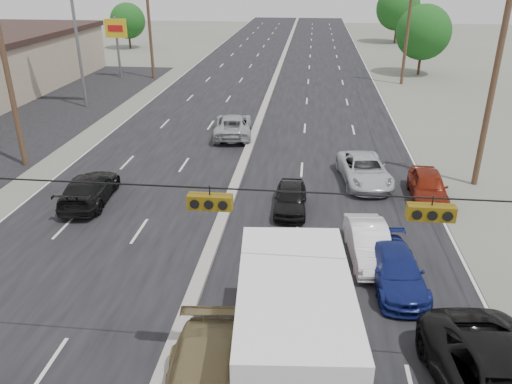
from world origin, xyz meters
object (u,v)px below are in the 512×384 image
queue_car_d (396,270)px  oncoming_far (233,125)px  queue_car_b (369,244)px  queue_car_c (364,171)px  pole_sign_far (116,33)px  queue_car_e (428,186)px  box_truck (292,328)px  red_sedan (282,271)px  utility_pole_left_c (150,26)px  utility_pole_right_b (493,88)px  queue_car_a (291,198)px  utility_pole_right_c (408,30)px  tree_right_mid (423,32)px  tree_left_far (128,21)px  oncoming_near (89,189)px  tree_right_far (398,8)px  utility_pole_left_b (8,76)px

queue_car_d → oncoming_far: size_ratio=0.81×
queue_car_b → queue_car_c: 7.70m
pole_sign_far → queue_car_e: size_ratio=1.45×
box_truck → red_sedan: bearing=91.5°
utility_pole_left_c → oncoming_far: (11.10, -18.25, -4.38)m
utility_pole_right_b → queue_car_a: 11.32m
utility_pole_right_c → queue_car_e: 27.77m
queue_car_d → queue_car_e: bearing=66.6°
box_truck → queue_car_c: (3.19, 14.50, -1.25)m
utility_pole_left_c → queue_car_a: 33.38m
box_truck → utility_pole_left_c: bearing=107.0°
red_sedan → tree_right_mid: bearing=78.7°
utility_pole_left_c → queue_car_d: 40.20m
tree_left_far → oncoming_far: (20.60, -38.25, -2.98)m
red_sedan → queue_car_d: red_sedan is taller
utility_pole_right_c → queue_car_b: size_ratio=2.45×
oncoming_near → oncoming_far: size_ratio=0.91×
utility_pole_left_c → pole_sign_far: 3.57m
tree_right_far → oncoming_near: size_ratio=1.70×
tree_right_far → box_truck: size_ratio=1.07×
tree_right_mid → red_sedan: 42.27m
tree_right_far → red_sedan: (-13.00, -65.36, -4.32)m
tree_right_mid → queue_car_e: 32.91m
queue_car_d → box_truck: bearing=-129.0°
utility_pole_right_c → oncoming_near: utility_pole_right_c is taller
queue_car_e → tree_right_mid: bearing=83.6°
box_truck → queue_car_c: size_ratio=1.53×
oncoming_near → tree_right_mid: bearing=-127.5°
red_sedan → queue_car_e: size_ratio=0.94×
utility_pole_left_b → queue_car_e: 22.65m
utility_pole_left_b → utility_pole_left_c: size_ratio=1.00×
utility_pole_right_c → queue_car_b: (-6.29, -33.15, -4.43)m
red_sedan → utility_pole_right_b: bearing=52.7°
utility_pole_right_b → oncoming_near: size_ratio=2.08×
utility_pole_right_c → tree_right_mid: (2.50, 5.00, -0.77)m
queue_car_b → oncoming_far: bearing=111.9°
oncoming_far → red_sedan: bearing=97.9°
box_truck → queue_car_a: 10.84m
pole_sign_far → queue_car_e: pole_sign_far is taller
tree_left_far → queue_car_e: (31.60, -47.26, -3.01)m
tree_left_far → tree_right_far: (38.00, 10.00, 1.24)m
queue_car_d → utility_pole_right_b: bearing=56.3°
tree_right_mid → box_truck: tree_right_mid is taller
utility_pole_right_b → tree_left_far: 56.72m
queue_car_c → queue_car_d: queue_car_c is taller
tree_right_mid → tree_right_far: tree_right_far is taller
queue_car_a → red_sedan: bearing=-90.6°
utility_pole_left_b → utility_pole_left_c: 25.00m
tree_right_mid → queue_car_d: bearing=-101.3°
queue_car_b → pole_sign_far: bearing=118.7°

